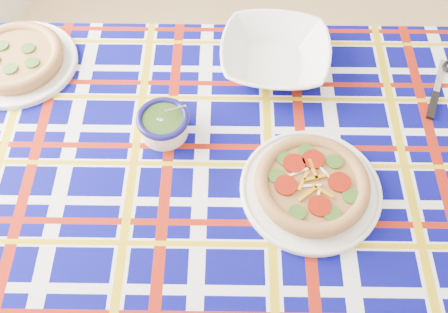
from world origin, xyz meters
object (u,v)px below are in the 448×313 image
(pesto_bowl, at_px, (163,123))
(serving_bowl, at_px, (275,56))
(main_focaccia_plate, at_px, (312,184))
(dining_table, at_px, (235,199))

(pesto_bowl, height_order, serving_bowl, pesto_bowl)
(main_focaccia_plate, relative_size, pesto_bowl, 2.58)
(dining_table, bearing_deg, serving_bowl, 74.28)
(main_focaccia_plate, bearing_deg, dining_table, -170.07)
(main_focaccia_plate, xyz_separation_m, serving_bowl, (-0.18, 0.36, 0.00))
(pesto_bowl, relative_size, serving_bowl, 0.44)
(main_focaccia_plate, distance_m, pesto_bowl, 0.39)
(dining_table, xyz_separation_m, serving_bowl, (-0.00, 0.40, 0.12))
(dining_table, height_order, main_focaccia_plate, main_focaccia_plate)
(pesto_bowl, bearing_deg, dining_table, -23.00)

